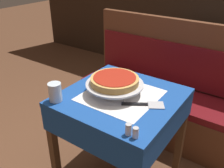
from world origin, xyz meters
The scene contains 10 objects.
dining_table_front centered at (0.00, 0.00, 0.64)m, with size 0.74×0.74×0.77m.
dining_table_rear centered at (0.00, 1.58, 0.65)m, with size 0.74×0.74×0.77m.
booth_bench centered at (-0.03, 0.79, 0.32)m, with size 1.61×0.49×1.08m.
pizza_pan_stand centered at (-0.05, 0.00, 0.83)m, with size 0.38×0.38×0.07m.
deep_dish_pizza centered at (-0.05, 0.00, 0.86)m, with size 0.32×0.32×0.05m.
pizza_server centered at (0.18, -0.02, 0.77)m, with size 0.25×0.18×0.01m.
water_glass_near centered at (-0.30, -0.29, 0.83)m, with size 0.08×0.08×0.12m.
salt_shaker centered at (0.25, -0.31, 0.80)m, with size 0.03×0.03×0.06m.
pepper_shaker centered at (0.29, -0.31, 0.79)m, with size 0.03×0.03×0.06m.
condiment_caddy centered at (-0.10, 1.68, 0.80)m, with size 0.14×0.14×0.15m.
Camera 1 is at (0.76, -1.19, 1.59)m, focal length 40.00 mm.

